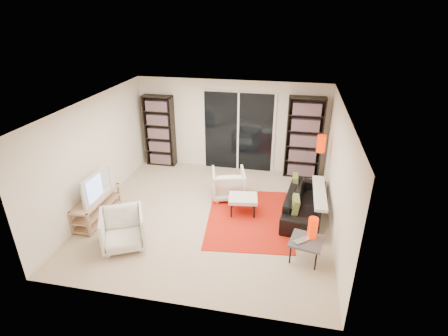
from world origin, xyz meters
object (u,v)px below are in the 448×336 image
at_px(tv_stand, 97,207).
at_px(armchair_front, 123,229).
at_px(armchair_back, 228,183).
at_px(side_table, 306,242).
at_px(floor_lamp, 320,149).
at_px(sofa, 305,203).
at_px(bookshelf_right, 304,138).
at_px(bookshelf_left, 160,131).
at_px(ottoman, 243,199).

distance_m(tv_stand, armchair_front, 1.24).
bearing_deg(armchair_back, side_table, 117.01).
bearing_deg(floor_lamp, side_table, -96.18).
height_order(sofa, armchair_front, armchair_front).
relative_size(bookshelf_right, armchair_back, 2.80).
height_order(bookshelf_right, tv_stand, bookshelf_right).
distance_m(bookshelf_left, ottoman, 3.43).
relative_size(bookshelf_left, armchair_front, 2.49).
height_order(bookshelf_left, tv_stand, bookshelf_left).
bearing_deg(floor_lamp, armchair_back, -163.96).
distance_m(sofa, floor_lamp, 1.35).
relative_size(sofa, ottoman, 2.88).
relative_size(armchair_front, side_table, 1.21).
bearing_deg(tv_stand, armchair_front, -38.28).
height_order(bookshelf_left, sofa, bookshelf_left).
bearing_deg(floor_lamp, bookshelf_left, 168.13).
height_order(armchair_front, floor_lamp, floor_lamp).
relative_size(bookshelf_right, sofa, 1.09).
distance_m(sofa, ottoman, 1.32).
bearing_deg(ottoman, tv_stand, -165.26).
height_order(side_table, floor_lamp, floor_lamp).
xyz_separation_m(bookshelf_right, sofa, (0.08, -1.90, -0.77)).
xyz_separation_m(armchair_back, armchair_front, (-1.57, -2.20, 0.01)).
bearing_deg(armchair_back, armchair_front, 39.37).
relative_size(tv_stand, armchair_back, 1.80).
bearing_deg(sofa, bookshelf_right, 9.78).
relative_size(sofa, floor_lamp, 1.32).
relative_size(ottoman, floor_lamp, 0.46).
bearing_deg(armchair_back, bookshelf_left, -48.91).
bearing_deg(bookshelf_left, bookshelf_right, -0.00).
height_order(sofa, side_table, sofa).
xyz_separation_m(sofa, side_table, (0.00, -1.48, 0.08)).
distance_m(armchair_back, side_table, 2.60).
relative_size(tv_stand, ottoman, 2.02).
bearing_deg(bookshelf_right, ottoman, -120.04).
height_order(bookshelf_left, side_table, bookshelf_left).
height_order(bookshelf_left, floor_lamp, bookshelf_left).
xyz_separation_m(tv_stand, side_table, (4.28, -0.49, 0.10)).
height_order(bookshelf_right, ottoman, bookshelf_right).
height_order(armchair_front, side_table, armchair_front).
bearing_deg(bookshelf_left, floor_lamp, -11.87).
bearing_deg(sofa, side_table, -172.57).
bearing_deg(bookshelf_left, tv_stand, -96.86).
distance_m(armchair_front, side_table, 3.32).
distance_m(bookshelf_right, floor_lamp, 0.96).
bearing_deg(tv_stand, armchair_back, 29.40).
bearing_deg(bookshelf_right, sofa, -87.55).
relative_size(tv_stand, floor_lamp, 0.92).
xyz_separation_m(ottoman, floor_lamp, (1.58, 1.23, 0.77)).
relative_size(armchair_back, side_table, 1.16).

